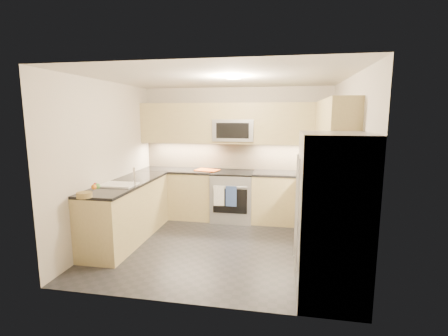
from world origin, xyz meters
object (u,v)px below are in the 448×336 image
at_px(gas_range, 233,196).
at_px(refrigerator, 332,217).
at_px(microwave, 234,130).
at_px(utensil_bowl, 312,170).
at_px(cutting_board, 207,170).
at_px(fruit_basket, 84,195).

xyz_separation_m(gas_range, refrigerator, (1.45, -2.43, 0.45)).
xyz_separation_m(microwave, utensil_bowl, (1.43, -0.20, -0.67)).
xyz_separation_m(utensil_bowl, cutting_board, (-1.93, 0.08, -0.08)).
bearing_deg(microwave, cutting_board, -166.42).
distance_m(cutting_board, fruit_basket, 2.53).
xyz_separation_m(microwave, refrigerator, (1.45, -2.55, -0.80)).
height_order(utensil_bowl, cutting_board, utensil_bowl).
height_order(utensil_bowl, fruit_basket, utensil_bowl).
height_order(microwave, utensil_bowl, microwave).
bearing_deg(refrigerator, cutting_board, 128.68).
bearing_deg(refrigerator, fruit_basket, 177.32).
xyz_separation_m(microwave, fruit_basket, (-1.56, -2.41, -0.73)).
bearing_deg(gas_range, utensil_bowl, -2.94).
height_order(gas_range, utensil_bowl, utensil_bowl).
bearing_deg(utensil_bowl, microwave, 172.10).
relative_size(gas_range, refrigerator, 0.51).
xyz_separation_m(gas_range, fruit_basket, (-1.56, -2.28, 0.52)).
xyz_separation_m(utensil_bowl, fruit_basket, (-2.99, -2.21, -0.05)).
bearing_deg(microwave, fruit_basket, -122.93).
distance_m(microwave, utensil_bowl, 1.59).
relative_size(gas_range, utensil_bowl, 2.96).
relative_size(microwave, refrigerator, 0.42).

